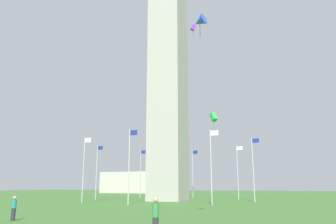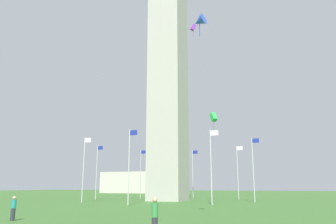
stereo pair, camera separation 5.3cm
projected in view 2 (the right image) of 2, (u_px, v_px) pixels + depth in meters
The scene contains 16 objects.
ground_plane at pixel (168, 201), 52.89m from camera, with size 260.00×260.00×0.00m, color #3D6B2D.
obelisk_monument at pixel (168, 54), 58.15m from camera, with size 5.39×5.39×49.00m.
flagpole_n at pixel (253, 167), 49.22m from camera, with size 1.12×0.14×9.29m.
flagpole_ne at pixel (238, 170), 59.19m from camera, with size 1.12×0.14×9.29m.
flagpole_e at pixel (193, 172), 66.09m from camera, with size 1.12×0.14×9.29m.
flagpole_se at pixel (141, 172), 65.89m from camera, with size 1.12×0.14×9.29m.
flagpole_s at pixel (97, 170), 58.69m from camera, with size 1.12×0.14×9.29m.
flagpole_sw at pixel (84, 166), 48.72m from camera, with size 1.12×0.14×9.29m.
flagpole_w at pixel (129, 163), 41.81m from camera, with size 1.12×0.14×9.29m.
flagpole_nw at pixel (211, 163), 42.02m from camera, with size 1.12×0.14×9.29m.
person_teal_shirt at pixel (13, 208), 22.71m from camera, with size 0.32×0.32×1.60m.
person_green_shirt at pixel (155, 216), 16.14m from camera, with size 0.32×0.32×1.72m.
kite_purple_box at pixel (193, 27), 49.10m from camera, with size 0.95×0.94×1.90m.
kite_green_box at pixel (213, 117), 52.77m from camera, with size 1.46×1.45×2.83m.
kite_blue_delta at pixel (199, 21), 24.51m from camera, with size 1.14×1.05×1.69m.
distant_building at pixel (142, 182), 114.88m from camera, with size 26.38×11.04×6.95m.
Camera 2 is at (19.86, -50.91, 2.26)m, focal length 36.11 mm.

